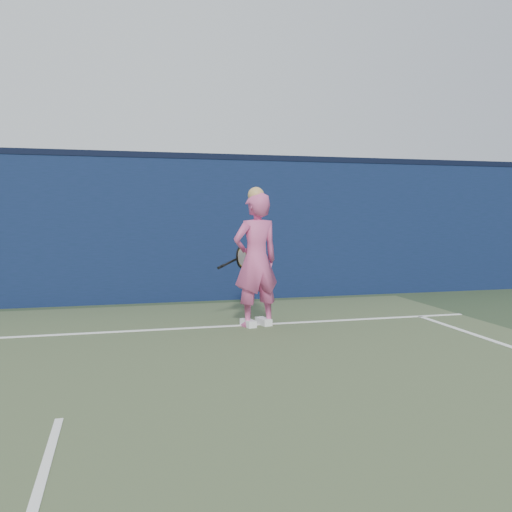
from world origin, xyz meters
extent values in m
plane|color=#2B3D25|center=(0.00, 0.00, 0.00)|extent=(80.00, 80.00, 0.00)
cube|color=#0C1B38|center=(0.00, 6.50, 1.25)|extent=(24.00, 0.40, 2.50)
cube|color=black|center=(0.00, 6.50, 2.55)|extent=(24.00, 0.42, 0.10)
imported|color=#CD5089|center=(2.26, 3.96, 0.91)|extent=(0.75, 0.59, 1.82)
sphere|color=tan|center=(2.26, 3.96, 1.79)|extent=(0.22, 0.22, 0.22)
cube|color=white|center=(2.38, 3.99, 0.05)|extent=(0.18, 0.30, 0.10)
cube|color=white|center=(2.14, 3.93, 0.05)|extent=(0.18, 0.30, 0.10)
torus|color=black|center=(2.18, 4.45, 0.91)|extent=(0.26, 0.29, 0.33)
torus|color=yellow|center=(2.18, 4.45, 0.91)|extent=(0.21, 0.23, 0.27)
cylinder|color=beige|center=(2.18, 4.45, 0.91)|extent=(0.20, 0.22, 0.27)
cylinder|color=black|center=(1.96, 4.33, 0.85)|extent=(0.26, 0.22, 0.11)
cylinder|color=black|center=(1.83, 4.26, 0.80)|extent=(0.13, 0.12, 0.07)
cube|color=white|center=(0.00, 4.00, 0.01)|extent=(11.00, 0.08, 0.01)
camera|label=1|loc=(0.45, -3.16, 1.52)|focal=38.00mm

